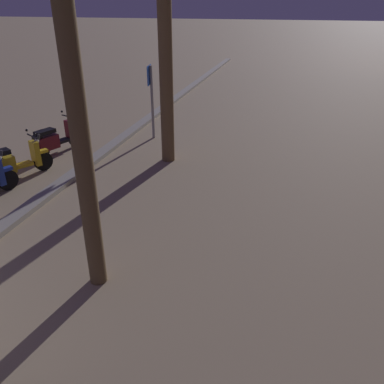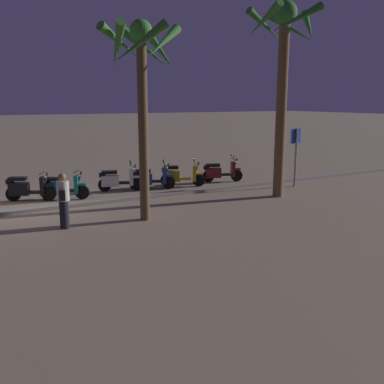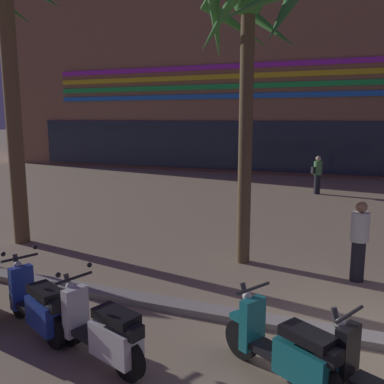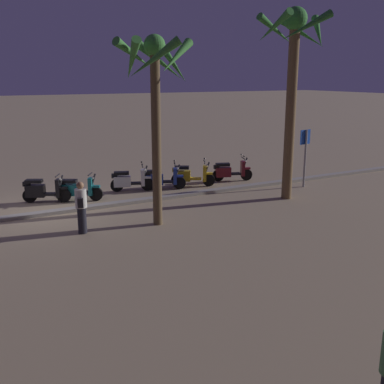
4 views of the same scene
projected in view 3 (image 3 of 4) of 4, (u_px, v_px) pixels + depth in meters
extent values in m
cylinder|color=black|center=(19.00, 301.00, 6.57)|extent=(0.51, 0.31, 0.52)
cylinder|color=black|center=(54.00, 329.00, 5.70)|extent=(0.51, 0.31, 0.52)
cube|color=black|center=(33.00, 309.00, 6.16)|extent=(0.66, 0.51, 0.08)
cube|color=#233D9E|center=(46.00, 314.00, 5.83)|extent=(0.75, 0.58, 0.42)
cube|color=black|center=(45.00, 292.00, 5.76)|extent=(0.67, 0.53, 0.12)
cube|color=#233D9E|center=(22.00, 287.00, 6.39)|extent=(0.27, 0.37, 0.66)
cube|color=#233D9E|center=(17.00, 284.00, 6.52)|extent=(0.36, 0.28, 0.08)
cylinder|color=#333338|center=(19.00, 276.00, 6.42)|extent=(0.29, 0.18, 0.69)
cylinder|color=black|center=(20.00, 258.00, 6.31)|extent=(0.27, 0.52, 0.04)
sphere|color=white|center=(18.00, 265.00, 6.41)|extent=(0.12, 0.12, 0.12)
cube|color=black|center=(55.00, 305.00, 5.57)|extent=(0.30, 0.28, 0.16)
sphere|color=black|center=(3.00, 254.00, 6.11)|extent=(0.07, 0.07, 0.07)
sphere|color=black|center=(35.00, 247.00, 6.44)|extent=(0.07, 0.07, 0.07)
cylinder|color=black|center=(69.00, 327.00, 5.76)|extent=(0.52, 0.26, 0.52)
cylinder|color=black|center=(128.00, 360.00, 4.97)|extent=(0.52, 0.26, 0.52)
cube|color=black|center=(94.00, 337.00, 5.39)|extent=(0.66, 0.46, 0.08)
cube|color=white|center=(116.00, 341.00, 5.09)|extent=(0.75, 0.52, 0.42)
cube|color=black|center=(116.00, 316.00, 5.02)|extent=(0.66, 0.48, 0.12)
cube|color=white|center=(76.00, 311.00, 5.59)|extent=(0.24, 0.37, 0.66)
cube|color=white|center=(68.00, 307.00, 5.71)|extent=(0.35, 0.26, 0.08)
cylinder|color=#333338|center=(72.00, 299.00, 5.62)|extent=(0.29, 0.16, 0.69)
cylinder|color=black|center=(74.00, 278.00, 5.51)|extent=(0.22, 0.54, 0.04)
sphere|color=white|center=(70.00, 286.00, 5.60)|extent=(0.12, 0.12, 0.12)
cube|color=black|center=(132.00, 331.00, 4.85)|extent=(0.29, 0.27, 0.16)
sphere|color=black|center=(58.00, 275.00, 5.30)|extent=(0.07, 0.07, 0.07)
sphere|color=black|center=(89.00, 265.00, 5.66)|extent=(0.07, 0.07, 0.07)
cylinder|color=black|center=(242.00, 339.00, 5.44)|extent=(0.50, 0.35, 0.52)
cylinder|color=black|center=(321.00, 384.00, 4.51)|extent=(0.50, 0.35, 0.52)
cube|color=black|center=(274.00, 353.00, 5.01)|extent=(0.66, 0.54, 0.08)
cube|color=#197075|center=(305.00, 363.00, 4.66)|extent=(0.75, 0.62, 0.41)
cube|color=black|center=(308.00, 336.00, 4.58)|extent=(0.67, 0.56, 0.12)
cube|color=#197075|center=(252.00, 324.00, 5.25)|extent=(0.29, 0.36, 0.66)
cube|color=#197075|center=(242.00, 318.00, 5.39)|extent=(0.36, 0.30, 0.08)
cylinder|color=#333338|center=(248.00, 310.00, 5.29)|extent=(0.28, 0.20, 0.69)
cylinder|color=black|center=(253.00, 288.00, 5.17)|extent=(0.32, 0.50, 0.04)
sphere|color=white|center=(247.00, 296.00, 5.28)|extent=(0.12, 0.12, 0.12)
cube|color=black|center=(329.00, 355.00, 4.39)|extent=(0.31, 0.29, 0.16)
cylinder|color=black|center=(330.00, 371.00, 4.75)|extent=(0.51, 0.32, 0.52)
cube|color=black|center=(347.00, 354.00, 4.57)|extent=(0.28, 0.37, 0.66)
cube|color=black|center=(332.00, 348.00, 4.70)|extent=(0.36, 0.29, 0.08)
cylinder|color=#333338|center=(341.00, 339.00, 4.60)|extent=(0.28, 0.19, 0.69)
cylinder|color=black|center=(350.00, 314.00, 4.49)|extent=(0.29, 0.52, 0.04)
sphere|color=white|center=(340.00, 323.00, 4.58)|extent=(0.12, 0.12, 0.12)
cylinder|color=brown|center=(245.00, 138.00, 8.70)|extent=(0.29, 0.29, 5.41)
sphere|color=#3D8438|center=(248.00, 0.00, 8.23)|extent=(0.63, 0.63, 0.63)
cone|color=#3D8438|center=(281.00, 19.00, 7.97)|extent=(0.50, 1.54, 1.26)
cone|color=#3D8438|center=(268.00, 27.00, 8.78)|extent=(1.52, 0.88, 1.21)
cone|color=#3D8438|center=(236.00, 26.00, 8.99)|extent=(1.49, 1.12, 1.10)
cone|color=#3D8438|center=(216.00, 26.00, 8.42)|extent=(0.56, 1.48, 1.33)
cone|color=#3D8438|center=(221.00, 18.00, 7.94)|extent=(1.39, 1.10, 1.26)
cone|color=#3D8438|center=(261.00, 2.00, 7.52)|extent=(1.58, 1.08, 0.93)
cylinder|color=brown|center=(13.00, 113.00, 10.08)|extent=(0.38, 0.38, 6.49)
cylinder|color=black|center=(317.00, 184.00, 17.41)|extent=(0.26, 0.26, 0.81)
cylinder|color=#4C8C4C|center=(318.00, 168.00, 17.29)|extent=(0.34, 0.34, 0.57)
sphere|color=beige|center=(318.00, 159.00, 17.23)|extent=(0.22, 0.22, 0.22)
cube|color=black|center=(313.00, 170.00, 17.25)|extent=(0.19, 0.20, 0.28)
cylinder|color=black|center=(358.00, 261.00, 8.03)|extent=(0.26, 0.26, 0.79)
cylinder|color=silver|center=(360.00, 227.00, 7.91)|extent=(0.34, 0.34, 0.56)
sphere|color=#9E704C|center=(361.00, 207.00, 7.84)|extent=(0.22, 0.22, 0.22)
cube|color=black|center=(364.00, 229.00, 8.09)|extent=(0.19, 0.16, 0.28)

